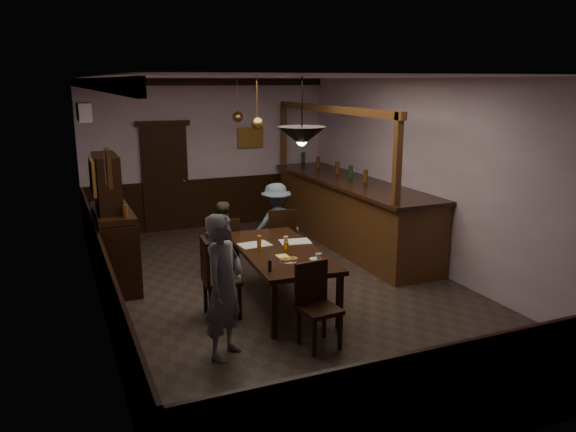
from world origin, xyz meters
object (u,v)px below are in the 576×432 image
chair_far_left (226,245)px  coffee_cup (318,256)px  chair_near (316,301)px  person_standing (224,287)px  chair_far_right (281,237)px  dining_table (280,254)px  bar_counter (350,211)px  pendant_brass_far (238,117)px  soda_can (286,247)px  pendant_iron (302,136)px  person_seated_left (222,236)px  person_seated_right (276,225)px  chair_side (215,274)px  pendant_brass_mid (257,123)px  sideboard (114,234)px

chair_far_left → coffee_cup: chair_far_left is taller
chair_near → person_standing: bearing=166.7°
chair_far_right → person_standing: 2.94m
dining_table → bar_counter: size_ratio=0.50×
pendant_brass_far → soda_can: bearing=-97.9°
chair_near → pendant_iron: bearing=79.2°
pendant_brass_far → person_seated_left: bearing=-116.1°
person_seated_left → person_seated_right: size_ratio=0.83×
chair_side → soda_can: bearing=-83.0°
person_standing → pendant_brass_mid: bearing=20.6°
person_seated_left → pendant_brass_mid: (0.68, 0.18, 1.73)m
person_standing → chair_near: bearing=-50.6°
chair_far_left → coffee_cup: 2.03m
sideboard → chair_far_right: bearing=-7.9°
dining_table → person_seated_left: person_seated_left is taller
sideboard → pendant_brass_far: 3.44m
person_seated_right → sideboard: bearing=-5.7°
chair_near → person_seated_left: size_ratio=0.86×
chair_near → person_seated_right: size_ratio=0.71×
dining_table → bar_counter: bar_counter is taller
pendant_iron → chair_side: bearing=143.6°
chair_side → pendant_iron: bearing=-122.0°
dining_table → chair_far_right: chair_far_right is taller
bar_counter → pendant_iron: 4.03m
chair_far_right → sideboard: 2.53m
pendant_brass_mid → person_seated_right: bearing=-47.3°
soda_can → pendant_brass_mid: bearing=81.3°
coffee_cup → pendant_iron: pendant_iron is taller
chair_near → person_standing: person_standing is taller
chair_side → person_standing: 1.08m
pendant_brass_mid → coffee_cup: bearing=-91.4°
pendant_brass_far → pendant_brass_mid: bearing=-97.0°
dining_table → coffee_cup: 0.67m
pendant_iron → pendant_brass_mid: 2.58m
chair_side → sideboard: 2.02m
person_standing → sideboard: bearing=64.2°
sideboard → coffee_cup: bearing=-44.1°
chair_near → pendant_brass_mid: 3.57m
chair_far_right → person_standing: (-1.65, -2.41, 0.25)m
person_standing → person_seated_right: size_ratio=1.18×
dining_table → chair_near: bearing=-94.3°
sideboard → bar_counter: bearing=6.5°
sideboard → chair_near: bearing=-57.1°
chair_near → sideboard: 3.47m
pendant_brass_far → bar_counter: bearing=-37.8°
chair_far_right → soda_can: 1.43m
chair_near → bar_counter: bearing=49.9°
chair_near → dining_table: bearing=80.1°
pendant_brass_far → person_standing: bearing=-110.1°
chair_far_right → bar_counter: bearing=-143.2°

